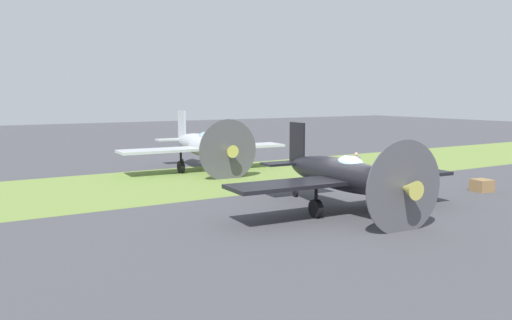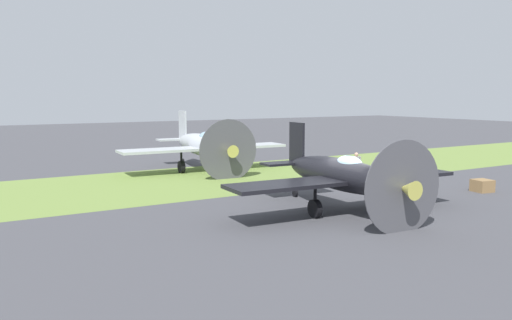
{
  "view_description": "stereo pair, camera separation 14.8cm",
  "coord_description": "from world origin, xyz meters",
  "px_view_note": "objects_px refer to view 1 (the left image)",
  "views": [
    {
      "loc": [
        15.2,
        16.65,
        5.04
      ],
      "look_at": [
        0.22,
        -7.75,
        1.47
      ],
      "focal_mm": 36.55,
      "sensor_mm": 36.0,
      "label": 1
    },
    {
      "loc": [
        15.07,
        16.73,
        5.04
      ],
      "look_at": [
        0.22,
        -7.75,
        1.47
      ],
      "focal_mm": 36.55,
      "sensor_mm": 36.0,
      "label": 2
    }
  ],
  "objects_px": {
    "airplane_lead": "(343,175)",
    "supply_crate": "(482,185)",
    "ground_crew_chief": "(356,166)",
    "airplane_wingman": "(203,145)"
  },
  "relations": [
    {
      "from": "airplane_lead",
      "to": "supply_crate",
      "type": "xyz_separation_m",
      "value": [
        -9.49,
        0.17,
        -1.31
      ]
    },
    {
      "from": "airplane_wingman",
      "to": "supply_crate",
      "type": "bearing_deg",
      "value": 124.83
    },
    {
      "from": "ground_crew_chief",
      "to": "airplane_lead",
      "type": "bearing_deg",
      "value": 52.14
    },
    {
      "from": "airplane_lead",
      "to": "supply_crate",
      "type": "relative_size",
      "value": 12.14
    },
    {
      "from": "airplane_wingman",
      "to": "supply_crate",
      "type": "height_order",
      "value": "airplane_wingman"
    },
    {
      "from": "airplane_lead",
      "to": "airplane_wingman",
      "type": "xyz_separation_m",
      "value": [
        -0.31,
        -14.48,
        0.09
      ]
    },
    {
      "from": "ground_crew_chief",
      "to": "airplane_wingman",
      "type": "bearing_deg",
      "value": -48.75
    },
    {
      "from": "ground_crew_chief",
      "to": "supply_crate",
      "type": "distance_m",
      "value": 6.85
    },
    {
      "from": "airplane_lead",
      "to": "airplane_wingman",
      "type": "distance_m",
      "value": 14.48
    },
    {
      "from": "airplane_lead",
      "to": "supply_crate",
      "type": "height_order",
      "value": "airplane_lead"
    }
  ]
}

